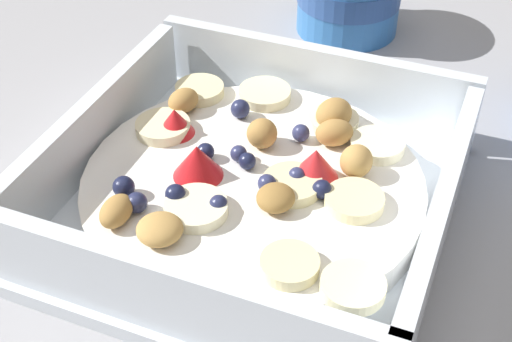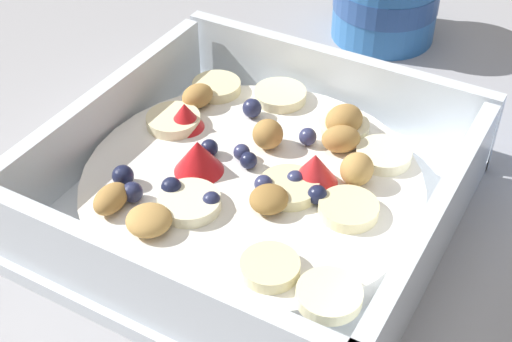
% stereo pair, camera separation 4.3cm
% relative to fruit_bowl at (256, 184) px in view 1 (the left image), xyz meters
% --- Properties ---
extents(ground_plane, '(2.40, 2.40, 0.00)m').
position_rel_fruit_bowl_xyz_m(ground_plane, '(-0.01, -0.01, -0.02)').
color(ground_plane, '#9E9EA3').
extents(fruit_bowl, '(0.23, 0.23, 0.06)m').
position_rel_fruit_bowl_xyz_m(fruit_bowl, '(0.00, 0.00, 0.00)').
color(fruit_bowl, white).
rests_on(fruit_bowl, ground).
extents(spoon, '(0.10, 0.16, 0.01)m').
position_rel_fruit_bowl_xyz_m(spoon, '(-0.13, -0.01, -0.01)').
color(spoon, silver).
rests_on(spoon, ground).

